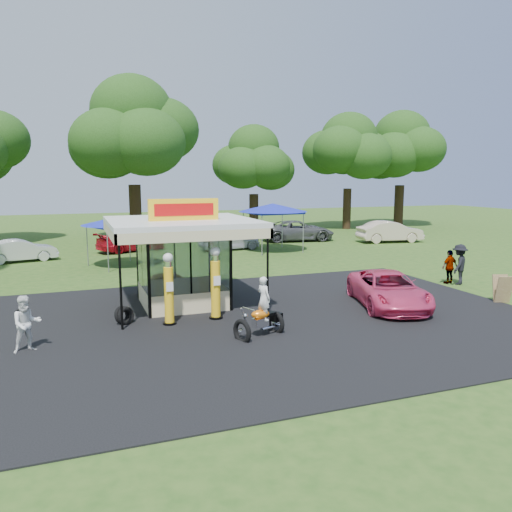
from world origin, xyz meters
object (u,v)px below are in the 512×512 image
at_px(kiosk_car, 172,282).
at_px(a_frame_sign, 502,289).
at_px(bg_car_e, 390,232).
at_px(spectator_east_b, 450,267).
at_px(gas_pump_left, 169,291).
at_px(gas_pump_right, 216,285).
at_px(spectator_west, 27,324).
at_px(bg_car_c, 229,239).
at_px(bg_car_b, 131,241).
at_px(spectator_east_a, 459,264).
at_px(bg_car_d, 297,231).
at_px(pink_sedan, 388,290).
at_px(motorcycle, 262,312).
at_px(tent_east, 273,208).
at_px(gas_station_kiosk, 182,260).
at_px(bg_car_a, 21,251).
at_px(tent_west, 118,221).

bearing_deg(kiosk_car, a_frame_sign, -117.45).
bearing_deg(bg_car_e, spectator_east_b, 162.74).
distance_m(gas_pump_left, gas_pump_right, 1.67).
bearing_deg(spectator_west, bg_car_c, 41.25).
distance_m(gas_pump_left, bg_car_b, 18.16).
xyz_separation_m(gas_pump_right, spectator_east_a, (12.25, 1.71, -0.30)).
bearing_deg(gas_pump_left, bg_car_d, 54.56).
bearing_deg(bg_car_c, pink_sedan, 174.85).
height_order(motorcycle, spectator_east_b, motorcycle).
height_order(bg_car_b, tent_east, tent_east).
bearing_deg(gas_station_kiosk, bg_car_b, 90.81).
bearing_deg(gas_station_kiosk, spectator_west, -145.28).
bearing_deg(kiosk_car, bg_car_a, 31.33).
distance_m(gas_pump_left, bg_car_e, 25.76).
relative_size(gas_station_kiosk, gas_pump_right, 2.08).
bearing_deg(spectator_east_b, motorcycle, 13.11).
bearing_deg(gas_pump_left, a_frame_sign, -6.90).
height_order(gas_station_kiosk, spectator_west, gas_station_kiosk).
bearing_deg(bg_car_b, spectator_west, 144.00).
relative_size(gas_pump_right, kiosk_car, 0.92).
bearing_deg(spectator_west, spectator_east_a, -6.14).
bearing_deg(bg_car_c, a_frame_sign, -171.32).
bearing_deg(gas_station_kiosk, a_frame_sign, -18.56).
xyz_separation_m(gas_pump_left, kiosk_car, (0.98, 4.67, -0.71)).
height_order(pink_sedan, spectator_east_a, spectator_east_a).
height_order(gas_station_kiosk, pink_sedan, gas_station_kiosk).
bearing_deg(bg_car_c, spectator_east_b, -165.03).
height_order(spectator_east_b, tent_east, tent_east).
distance_m(motorcycle, a_frame_sign, 10.49).
height_order(bg_car_a, tent_east, tent_east).
bearing_deg(spectator_west, gas_pump_left, -0.01).
bearing_deg(bg_car_d, bg_car_e, -110.14).
bearing_deg(gas_station_kiosk, tent_west, 98.61).
bearing_deg(gas_pump_left, bg_car_b, 87.60).
xyz_separation_m(pink_sedan, bg_car_b, (-7.62, 18.64, 0.00)).
height_order(gas_pump_right, spectator_east_a, gas_pump_right).
distance_m(a_frame_sign, tent_east, 16.79).
distance_m(spectator_west, bg_car_a, 17.25).
bearing_deg(bg_car_e, spectator_east_a, 164.18).
bearing_deg(tent_west, spectator_east_b, -35.84).
bearing_deg(bg_car_c, gas_pump_left, 147.25).
bearing_deg(bg_car_b, tent_east, -132.03).
height_order(gas_pump_left, bg_car_a, gas_pump_left).
height_order(kiosk_car, spectator_east_a, spectator_east_a).
relative_size(gas_station_kiosk, pink_sedan, 1.11).
distance_m(motorcycle, bg_car_d, 24.28).
xyz_separation_m(bg_car_a, bg_car_b, (6.66, 2.16, 0.01)).
distance_m(a_frame_sign, pink_sedan, 4.73).
distance_m(gas_station_kiosk, bg_car_d, 21.18).
relative_size(gas_pump_right, bg_car_b, 0.55).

